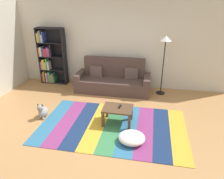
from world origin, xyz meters
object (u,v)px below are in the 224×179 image
at_px(standing_lamp, 165,46).
at_px(pouf, 132,138).
at_px(coffee_table, 118,111).
at_px(dog, 43,111).
at_px(couch, 113,80).
at_px(tv_remote, 120,107).
at_px(bookshelf, 50,58).

bearing_deg(standing_lamp, pouf, -103.67).
bearing_deg(coffee_table, dog, -177.18).
xyz_separation_m(couch, dog, (-1.39, -1.91, -0.18)).
bearing_deg(tv_remote, couch, 114.96).
distance_m(dog, tv_remote, 1.91).
height_order(coffee_table, tv_remote, tv_remote).
bearing_deg(dog, tv_remote, 4.17).
bearing_deg(bookshelf, dog, -70.03).
bearing_deg(couch, coffee_table, -76.04).
height_order(pouf, dog, dog).
bearing_deg(coffee_table, bookshelf, 141.41).
height_order(dog, tv_remote, tv_remote).
distance_m(coffee_table, tv_remote, 0.11).
height_order(dog, standing_lamp, standing_lamp).
height_order(bookshelf, tv_remote, bookshelf).
xyz_separation_m(couch, bookshelf, (-2.19, 0.28, 0.51)).
bearing_deg(tv_remote, bookshelf, 151.86).
xyz_separation_m(couch, pouf, (0.85, -2.47, -0.23)).
xyz_separation_m(standing_lamp, tv_remote, (-0.98, -1.84, -1.04)).
xyz_separation_m(coffee_table, standing_lamp, (1.02, 1.88, 1.12)).
bearing_deg(bookshelf, standing_lamp, -3.47).
relative_size(dog, tv_remote, 2.65).
height_order(couch, tv_remote, couch).
height_order(couch, dog, couch).
distance_m(bookshelf, pouf, 4.17).
bearing_deg(tv_remote, dog, -166.45).
bearing_deg(couch, pouf, -70.95).
distance_m(bookshelf, standing_lamp, 3.71).
distance_m(dog, standing_lamp, 3.71).
xyz_separation_m(dog, tv_remote, (1.88, 0.14, 0.26)).
distance_m(pouf, standing_lamp, 2.94).
relative_size(bookshelf, tv_remote, 12.23).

